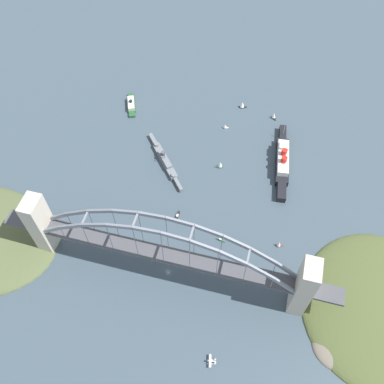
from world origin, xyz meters
The scene contains 14 objects.
ground_plane centered at (0.00, 0.00, 0.00)m, with size 1400.00×1400.00×0.00m, color #3D4C56.
harbor_arch_bridge centered at (0.00, 0.00, 34.44)m, with size 276.52×19.56×78.74m.
headland_east_shore centered at (172.05, 10.75, 0.00)m, with size 125.18×138.24×17.47m.
ocean_liner centered at (77.14, 141.89, 5.77)m, with size 19.54×95.71×18.65m.
naval_cruiser centered at (-37.23, 114.05, 3.10)m, with size 54.07×63.69×17.25m.
harbor_ferry_steamer centered at (-97.16, 182.00, 2.63)m, with size 19.85×36.72×8.47m.
seaplane_taxiing_near_bridge centered at (52.28, -62.06, 1.87)m, with size 7.34×9.63×4.76m.
small_boat_0 centered at (11.32, 176.00, 3.09)m, with size 6.47×4.13×6.61m.
small_boat_1 centered at (59.48, 204.45, 3.85)m, with size 6.40×7.01×8.32m.
small_boat_2 centered at (17.81, 122.47, 4.05)m, with size 7.55×5.58×8.51m.
small_boat_3 centered at (-7.53, 55.79, 0.74)m, with size 2.74×9.92×2.03m.
small_boat_4 centered at (23.00, 211.90, 4.15)m, with size 8.91×5.91×9.04m.
small_boat_5 centered at (87.30, 48.64, 3.51)m, with size 6.17×4.28×7.44m.
small_boat_6 centered at (36.74, 40.88, 0.87)m, with size 8.07×2.33×2.37m.
Camera 1 is at (58.87, -143.21, 336.37)m, focal length 40.00 mm.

